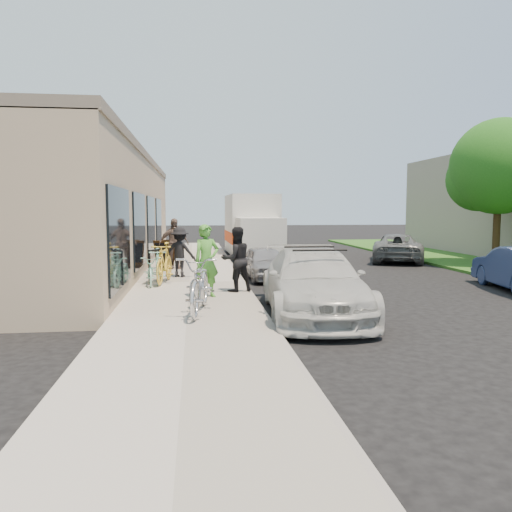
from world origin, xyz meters
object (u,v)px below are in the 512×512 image
moving_truck (253,229)px  woman_rider (207,261)px  man_standing (236,259)px  cruiser_bike_b (151,270)px  sedan_white (313,283)px  bystander_a (180,252)px  sedan_silver (265,263)px  sandwich_board (165,254)px  tandem_bike (200,284)px  far_car_gray (397,248)px  median_tree (498,171)px  bystander_b (174,244)px  cruiser_bike_a (158,266)px  bike_rack (155,263)px

moving_truck → woman_rider: 12.41m
man_standing → woman_rider: bearing=24.8°
cruiser_bike_b → sedan_white: bearing=-51.7°
sedan_white → bystander_a: size_ratio=3.22×
sedan_white → sedan_silver: sedan_white is taller
sandwich_board → woman_rider: 6.40m
sedan_white → moving_truck: (0.32, 13.80, 0.61)m
tandem_bike → moving_truck: bearing=87.0°
far_car_gray → moving_truck: bearing=-9.9°
sedan_silver → far_car_gray: 7.91m
man_standing → cruiser_bike_b: bearing=-51.6°
median_tree → man_standing: 12.18m
tandem_bike → bystander_b: 7.71m
sedan_silver → tandem_bike: size_ratio=1.41×
woman_rider → cruiser_bike_a: bearing=96.1°
man_standing → bystander_b: bystander_b is taller
far_car_gray → cruiser_bike_b: far_car_gray is taller
tandem_bike → bystander_a: bearing=103.7°
far_car_gray → bystander_b: 9.72m
bike_rack → sedan_silver: bike_rack is taller
sedan_white → bystander_a: (-2.92, 5.33, 0.22)m
bystander_b → sedan_silver: bearing=-44.1°
median_tree → woman_rider: median_tree is taller
bike_rack → tandem_bike: bearing=-73.7°
sedan_white → tandem_bike: bearing=-172.0°
woman_rider → cruiser_bike_a: (-1.32, 2.39, -0.37)m
sandwich_board → sedan_white: (3.54, -7.89, 0.04)m
median_tree → man_standing: median_tree is taller
cruiser_bike_b → bystander_b: (0.48, 3.72, 0.49)m
median_tree → man_standing: bearing=-152.3°
far_car_gray → tandem_bike: size_ratio=1.94×
cruiser_bike_a → bystander_a: size_ratio=1.06×
sandwich_board → bystander_a: bystander_a is taller
sedan_white → bystander_b: bearing=117.5°
moving_truck → median_tree: size_ratio=1.08×
cruiser_bike_a → bystander_b: size_ratio=0.92×
cruiser_bike_a → sedan_silver: bearing=21.5°
woman_rider → man_standing: size_ratio=1.05×
cruiser_bike_b → far_car_gray: bearing=27.7°
bike_rack → sedan_white: bearing=-48.6°
moving_truck → cruiser_bike_b: 10.80m
sandwich_board → man_standing: man_standing is taller
sedan_white → bystander_b: bystander_b is taller
median_tree → cruiser_bike_a: (-12.58, -3.88, -3.06)m
moving_truck → far_car_gray: moving_truck is taller
moving_truck → median_tree: median_tree is taller
bike_rack → man_standing: 2.73m
moving_truck → man_standing: size_ratio=3.70×
tandem_bike → far_car_gray: bearing=58.6°
moving_truck → cruiser_bike_b: bearing=-113.2°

